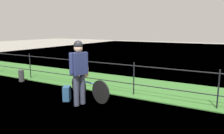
{
  "coord_description": "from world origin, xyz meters",
  "views": [
    {
      "loc": [
        2.5,
        -3.72,
        1.97
      ],
      "look_at": [
        -0.47,
        1.47,
        0.9
      ],
      "focal_mm": 34.35,
      "sensor_mm": 36.0,
      "label": 1
    }
  ],
  "objects_px": {
    "bicycle_main": "(89,88)",
    "terrier_dog": "(81,64)",
    "mooring_bollard": "(21,76)",
    "cyclist_person": "(79,67)",
    "wooden_crate": "(81,71)",
    "backpack_on_paving": "(67,93)"
  },
  "relations": [
    {
      "from": "bicycle_main",
      "to": "terrier_dog",
      "type": "xyz_separation_m",
      "value": [
        -0.3,
        0.08,
        0.64
      ]
    },
    {
      "from": "cyclist_person",
      "to": "wooden_crate",
      "type": "bearing_deg",
      "value": 124.0
    },
    {
      "from": "backpack_on_paving",
      "to": "mooring_bollard",
      "type": "bearing_deg",
      "value": -133.68
    },
    {
      "from": "bicycle_main",
      "to": "mooring_bollard",
      "type": "relative_size",
      "value": 3.51
    },
    {
      "from": "wooden_crate",
      "to": "cyclist_person",
      "type": "distance_m",
      "value": 0.72
    },
    {
      "from": "wooden_crate",
      "to": "terrier_dog",
      "type": "bearing_deg",
      "value": -14.35
    },
    {
      "from": "cyclist_person",
      "to": "mooring_bollard",
      "type": "xyz_separation_m",
      "value": [
        -3.5,
        0.92,
        -0.78
      ]
    },
    {
      "from": "wooden_crate",
      "to": "cyclist_person",
      "type": "bearing_deg",
      "value": -56.0
    },
    {
      "from": "wooden_crate",
      "to": "bicycle_main",
      "type": "bearing_deg",
      "value": -14.35
    },
    {
      "from": "wooden_crate",
      "to": "backpack_on_paving",
      "type": "bearing_deg",
      "value": -107.37
    },
    {
      "from": "bicycle_main",
      "to": "terrier_dog",
      "type": "relative_size",
      "value": 4.77
    },
    {
      "from": "terrier_dog",
      "to": "mooring_bollard",
      "type": "relative_size",
      "value": 0.74
    },
    {
      "from": "cyclist_person",
      "to": "mooring_bollard",
      "type": "relative_size",
      "value": 3.82
    },
    {
      "from": "backpack_on_paving",
      "to": "mooring_bollard",
      "type": "height_order",
      "value": "mooring_bollard"
    },
    {
      "from": "bicycle_main",
      "to": "terrier_dog",
      "type": "distance_m",
      "value": 0.72
    },
    {
      "from": "terrier_dog",
      "to": "cyclist_person",
      "type": "height_order",
      "value": "cyclist_person"
    },
    {
      "from": "mooring_bollard",
      "to": "wooden_crate",
      "type": "bearing_deg",
      "value": -6.53
    },
    {
      "from": "terrier_dog",
      "to": "backpack_on_paving",
      "type": "bearing_deg",
      "value": -110.28
    },
    {
      "from": "wooden_crate",
      "to": "backpack_on_paving",
      "type": "relative_size",
      "value": 0.97
    },
    {
      "from": "backpack_on_paving",
      "to": "wooden_crate",
      "type": "bearing_deg",
      "value": 134.4
    },
    {
      "from": "wooden_crate",
      "to": "cyclist_person",
      "type": "relative_size",
      "value": 0.23
    },
    {
      "from": "bicycle_main",
      "to": "backpack_on_paving",
      "type": "bearing_deg",
      "value": -141.09
    }
  ]
}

